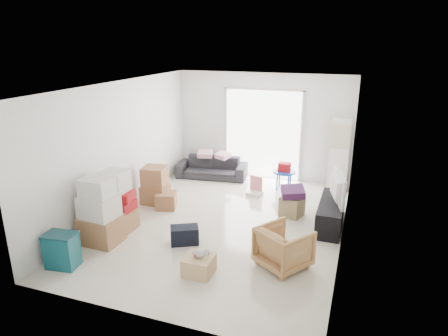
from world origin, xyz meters
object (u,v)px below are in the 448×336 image
armchair (284,245)px  ottoman (292,206)px  television (332,198)px  kids_table (284,171)px  ac_tower (339,155)px  sofa (212,164)px  storage_bins (62,250)px  tv_console (331,213)px  wood_crate (199,265)px

armchair → ottoman: armchair is taller
television → kids_table: size_ratio=1.50×
ac_tower → sofa: 3.22m
storage_bins → tv_console: bearing=37.3°
ac_tower → storage_bins: (-3.85, -5.00, -0.59)m
ac_tower → television: size_ratio=1.75×
tv_console → ac_tower: bearing=91.4°
armchair → wood_crate: (-1.19, -0.65, -0.23)m
tv_console → storage_bins: size_ratio=2.61×
ac_tower → tv_console: bearing=-88.6°
storage_bins → ottoman: bearing=45.5°
tv_console → armchair: (-0.58, -1.78, 0.12)m
ac_tower → ottoman: ac_tower is taller
ottoman → tv_console: bearing=-13.4°
ottoman → wood_crate: 2.80m
wood_crate → storage_bins: bearing=-165.9°
armchair → ottoman: 1.99m
sofa → armchair: 4.52m
ottoman → wood_crate: size_ratio=0.95×
tv_console → kids_table: size_ratio=2.24×
ac_tower → television: 2.06m
ac_tower → armchair: 3.89m
storage_bins → kids_table: 5.30m
storage_bins → wood_crate: 2.21m
tv_console → armchair: bearing=-107.9°
storage_bins → ottoman: (3.10, 3.16, -0.08)m
ac_tower → sofa: ac_tower is taller
television → storage_bins: television is taller
ac_tower → armchair: size_ratio=2.36×
tv_console → kids_table: 2.06m
sofa → storage_bins: sofa is taller
ac_tower → kids_table: (-1.21, -0.41, -0.40)m
ottoman → wood_crate: bearing=-110.3°
television → armchair: 1.88m
armchair → ottoman: size_ratio=1.78×
tv_console → wood_crate: tv_console is taller
ac_tower → tv_console: (0.05, -2.03, -0.62)m
television → wood_crate: size_ratio=2.30×
armchair → storage_bins: size_ratio=1.29×
sofa → armchair: bearing=-61.6°
armchair → television: bearing=-74.1°
television → sofa: sofa is taller
storage_bins → ottoman: size_ratio=1.38×
television → kids_table: bearing=23.0°
tv_console → ottoman: tv_console is taller
armchair → sofa: bearing=-20.4°
storage_bins → kids_table: size_ratio=0.86×
storage_bins → ottoman: storage_bins is taller
ac_tower → kids_table: size_ratio=2.62×
armchair → kids_table: armchair is taller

